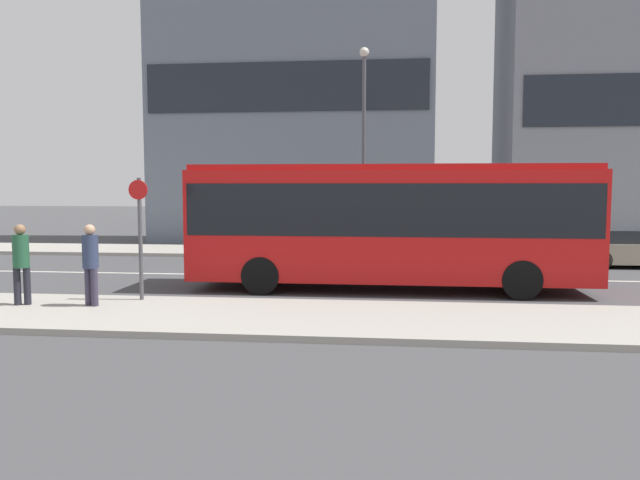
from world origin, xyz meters
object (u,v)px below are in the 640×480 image
city_bus (388,218)px  bus_stop_sign (140,229)px  street_lamp (364,131)px  pedestrian_near_stop (21,259)px  parked_car_0 (636,249)px  pedestrian_down_pavement (90,259)px

city_bus → bus_stop_sign: city_bus is taller
city_bus → street_lamp: size_ratio=1.33×
city_bus → pedestrian_near_stop: (-7.95, -3.72, -0.74)m
pedestrian_near_stop → street_lamp: bearing=37.1°
parked_car_0 → pedestrian_near_stop: bearing=-150.2°
city_bus → pedestrian_down_pavement: size_ratio=5.82×
street_lamp → pedestrian_down_pavement: bearing=-116.1°
city_bus → pedestrian_near_stop: size_ratio=5.83×
parked_car_0 → pedestrian_down_pavement: bearing=-147.8°
parked_car_0 → bus_stop_sign: size_ratio=1.61×
pedestrian_near_stop → street_lamp: 13.63m
pedestrian_down_pavement → street_lamp: bearing=-91.0°
bus_stop_sign → city_bus: bearing=26.9°
pedestrian_down_pavement → street_lamp: size_ratio=0.23×
pedestrian_down_pavement → bus_stop_sign: 1.28m
parked_car_0 → bus_stop_sign: bearing=-148.7°
pedestrian_near_stop → bus_stop_sign: 2.58m
city_bus → street_lamp: street_lamp is taller
pedestrian_near_stop → bus_stop_sign: bearing=-0.3°
parked_car_0 → pedestrian_near_stop: size_ratio=2.54×
bus_stop_sign → street_lamp: (4.62, 10.25, 3.04)m
parked_car_0 → street_lamp: (-9.31, 1.79, 4.18)m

